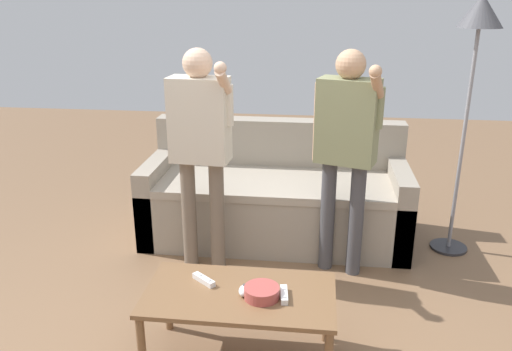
{
  "coord_description": "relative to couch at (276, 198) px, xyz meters",
  "views": [
    {
      "loc": [
        0.37,
        -2.35,
        1.91
      ],
      "look_at": [
        0.03,
        0.45,
        0.91
      ],
      "focal_mm": 36.31,
      "sensor_mm": 36.0,
      "label": 1
    }
  ],
  "objects": [
    {
      "name": "couch",
      "position": [
        0.0,
        0.0,
        0.0
      ],
      "size": [
        2.07,
        0.87,
        0.91
      ],
      "color": "#9E9384",
      "rests_on": "ground"
    },
    {
      "name": "floor_lamp",
      "position": [
        1.38,
        -0.1,
        1.3
      ],
      "size": [
        0.31,
        0.31,
        1.9
      ],
      "color": "#2D2D33",
      "rests_on": "ground"
    },
    {
      "name": "game_remote_wand_far",
      "position": [
        0.18,
        -1.61,
        0.12
      ],
      "size": [
        0.05,
        0.15,
        0.03
      ],
      "color": "white",
      "rests_on": "coffee_table"
    },
    {
      "name": "game_remote_wand_near",
      "position": [
        -0.26,
        -1.52,
        0.12
      ],
      "size": [
        0.14,
        0.13,
        0.03
      ],
      "color": "white",
      "rests_on": "coffee_table"
    },
    {
      "name": "snack_bowl",
      "position": [
        0.07,
        -1.63,
        0.14
      ],
      "size": [
        0.18,
        0.18,
        0.06
      ],
      "primitive_type": "cylinder",
      "color": "#B24C47",
      "rests_on": "coffee_table"
    },
    {
      "name": "player_right",
      "position": [
        0.51,
        -0.54,
        0.67
      ],
      "size": [
        0.45,
        0.43,
        1.57
      ],
      "color": "#47474C",
      "rests_on": "ground"
    },
    {
      "name": "game_remote_nunchuk",
      "position": [
        -0.03,
        -1.61,
        0.13
      ],
      "size": [
        0.06,
        0.09,
        0.05
      ],
      "color": "white",
      "rests_on": "coffee_table"
    },
    {
      "name": "coffee_table",
      "position": [
        -0.05,
        -1.6,
        0.06
      ],
      "size": [
        1.0,
        0.53,
        0.43
      ],
      "color": "brown",
      "rests_on": "ground"
    },
    {
      "name": "player_left",
      "position": [
        -0.46,
        -0.63,
        0.67
      ],
      "size": [
        0.46,
        0.34,
        1.58
      ],
      "color": "#756656",
      "rests_on": "ground"
    }
  ]
}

